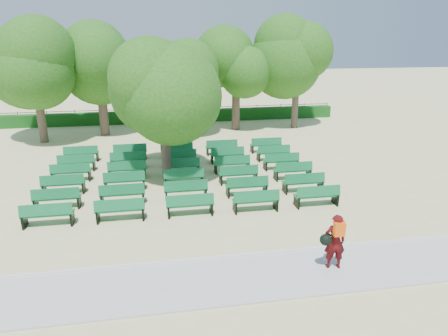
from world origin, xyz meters
The scene contains 9 objects.
ground centered at (0.00, 0.00, 0.00)m, with size 120.00×120.00×0.00m, color #CFC689.
paving centered at (0.00, -7.40, 0.03)m, with size 30.00×2.20×0.06m, color #B8B9B4.
curb centered at (0.00, -6.25, 0.05)m, with size 30.00×0.12×0.10m, color silver.
hedge centered at (0.00, 14.00, 0.45)m, with size 26.00×0.70×0.90m, color #144E16.
fence centered at (0.00, 14.40, 0.00)m, with size 26.00×0.10×1.02m, color black, non-canonical shape.
tree_line centered at (0.00, 10.00, 0.00)m, with size 21.80×6.80×7.04m, color #2A621A, non-canonical shape.
bench_array centered at (-0.03, 0.82, 0.09)m, with size 1.77×0.62×1.11m.
tree_among centered at (-0.71, 1.04, 4.06)m, with size 4.22×4.22×5.98m.
person centered at (3.65, -7.34, 0.91)m, with size 0.80×0.50×1.65m.
Camera 1 is at (-1.12, -16.61, 6.40)m, focal length 32.00 mm.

